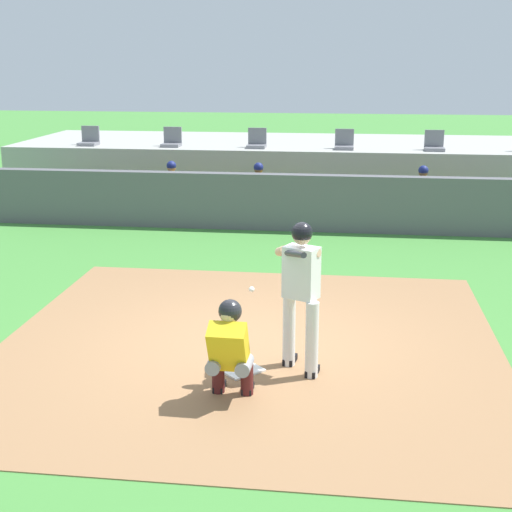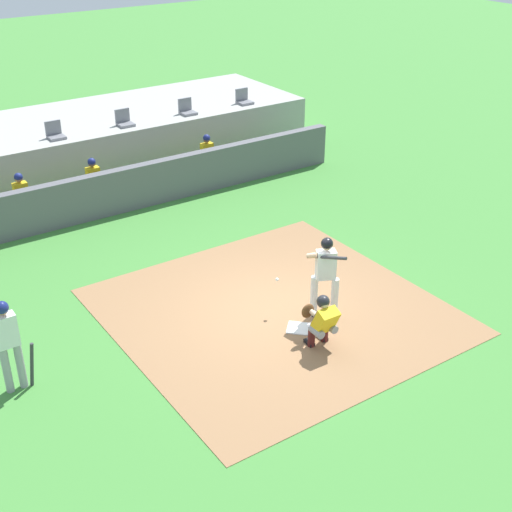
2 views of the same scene
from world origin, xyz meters
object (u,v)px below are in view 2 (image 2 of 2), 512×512
at_px(home_plate, 298,328).
at_px(catcher_crouched, 322,319).
at_px(batter_at_plate, 325,273).
at_px(dugout_player_1, 95,181).
at_px(stadium_seat_4, 187,110).
at_px(stadium_seat_2, 55,133).
at_px(on_deck_batter, 9,340).
at_px(dugout_player_2, 209,156).
at_px(stadium_seat_3, 124,121).
at_px(stadium_seat_5, 244,99).
at_px(dugout_player_0, 23,197).

relative_size(home_plate, catcher_crouched, 0.24).
bearing_deg(catcher_crouched, batter_at_plate, 48.27).
height_order(dugout_player_1, stadium_seat_4, stadium_seat_4).
height_order(home_plate, stadium_seat_2, stadium_seat_2).
bearing_deg(on_deck_batter, batter_at_plate, -11.63).
bearing_deg(dugout_player_1, catcher_crouched, -84.82).
xyz_separation_m(on_deck_batter, dugout_player_2, (8.04, 6.85, -0.35)).
bearing_deg(stadium_seat_4, stadium_seat_3, 180.00).
height_order(batter_at_plate, stadium_seat_4, stadium_seat_4).
bearing_deg(stadium_seat_5, home_plate, -118.02).
bearing_deg(home_plate, stadium_seat_4, 72.29).
distance_m(catcher_crouched, on_deck_batter, 5.59).
height_order(batter_at_plate, stadium_seat_5, stadium_seat_5).
height_order(home_plate, dugout_player_2, dugout_player_2).
relative_size(stadium_seat_2, stadium_seat_3, 1.00).
bearing_deg(dugout_player_2, on_deck_batter, -139.58).
height_order(catcher_crouched, stadium_seat_5, stadium_seat_5).
xyz_separation_m(stadium_seat_3, stadium_seat_5, (4.33, 0.00, 0.00)).
distance_m(batter_at_plate, dugout_player_0, 8.80).
distance_m(stadium_seat_4, stadium_seat_5, 2.17).
height_order(batter_at_plate, catcher_crouched, batter_at_plate).
bearing_deg(catcher_crouched, stadium_seat_5, 63.52).
bearing_deg(on_deck_batter, home_plate, -13.96).
xyz_separation_m(on_deck_batter, stadium_seat_2, (4.13, 8.88, 0.51)).
relative_size(dugout_player_0, stadium_seat_5, 2.71).
height_order(home_plate, dugout_player_0, dugout_player_0).
xyz_separation_m(on_deck_batter, stadium_seat_5, (10.63, 8.88, 0.51)).
relative_size(batter_at_plate, catcher_crouched, 0.97).
bearing_deg(stadium_seat_3, catcher_crouched, -95.70).
distance_m(dugout_player_0, stadium_seat_5, 8.52).
bearing_deg(dugout_player_0, home_plate, -70.98).
relative_size(batter_at_plate, dugout_player_1, 1.39).
distance_m(batter_at_plate, stadium_seat_3, 10.12).
bearing_deg(batter_at_plate, dugout_player_2, 75.13).
bearing_deg(on_deck_batter, dugout_player_1, 57.24).
relative_size(home_plate, stadium_seat_5, 0.92).
bearing_deg(dugout_player_0, stadium_seat_4, 18.57).
bearing_deg(dugout_player_1, batter_at_plate, -79.50).
bearing_deg(on_deck_batter, stadium_seat_5, 39.89).
distance_m(stadium_seat_2, stadium_seat_3, 2.17).
distance_m(on_deck_batter, dugout_player_1, 8.15).
xyz_separation_m(catcher_crouched, dugout_player_1, (-0.80, 8.84, 0.07)).
bearing_deg(dugout_player_1, on_deck_batter, -122.76).
relative_size(dugout_player_2, stadium_seat_3, 2.71).
distance_m(dugout_player_2, stadium_seat_2, 4.50).
relative_size(dugout_player_2, stadium_seat_2, 2.71).
bearing_deg(dugout_player_2, batter_at_plate, -104.87).
height_order(batter_at_plate, stadium_seat_2, stadium_seat_2).
bearing_deg(stadium_seat_5, stadium_seat_4, 180.00).
bearing_deg(dugout_player_0, batter_at_plate, -66.54).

